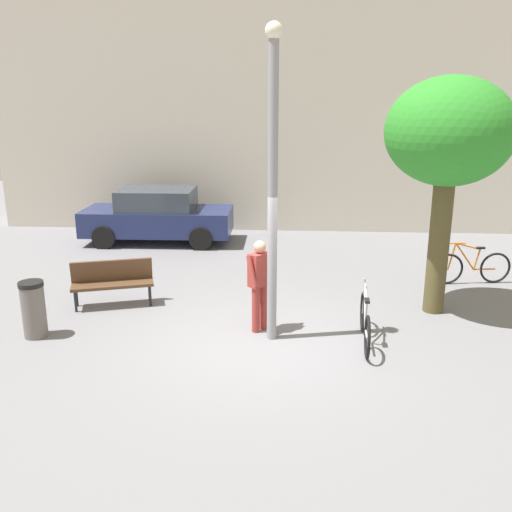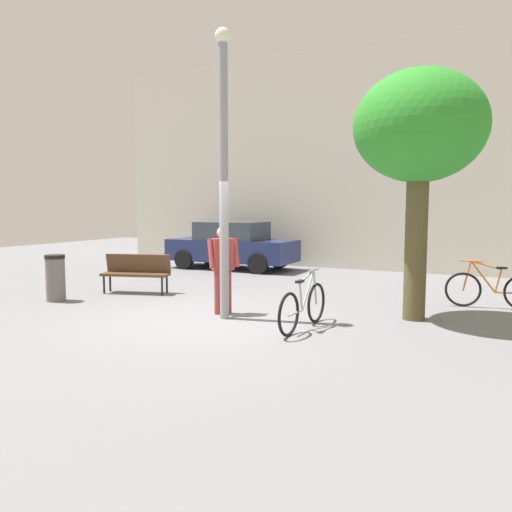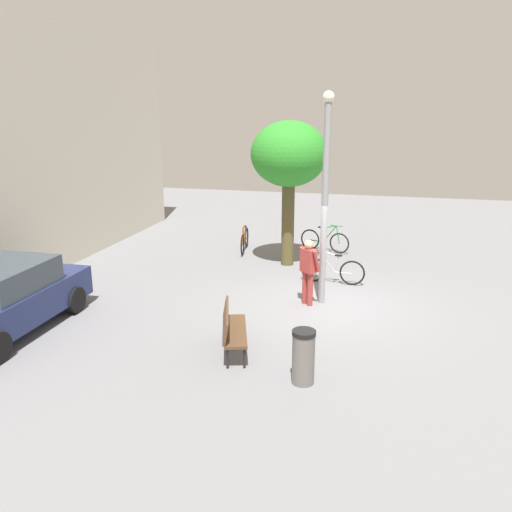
{
  "view_description": "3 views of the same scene",
  "coord_description": "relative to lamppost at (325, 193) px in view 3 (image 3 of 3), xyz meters",
  "views": [
    {
      "loc": [
        0.43,
        -8.8,
        4.08
      ],
      "look_at": [
        -0.26,
        1.91,
        0.99
      ],
      "focal_mm": 39.1,
      "sensor_mm": 36.0,
      "label": 1
    },
    {
      "loc": [
        4.74,
        -7.64,
        2.06
      ],
      "look_at": [
        -0.22,
        2.14,
        0.97
      ],
      "focal_mm": 35.09,
      "sensor_mm": 36.0,
      "label": 2
    },
    {
      "loc": [
        -12.38,
        -1.26,
        4.74
      ],
      "look_at": [
        0.06,
        1.88,
        1.13
      ],
      "focal_mm": 36.52,
      "sensor_mm": 36.0,
      "label": 3
    }
  ],
  "objects": [
    {
      "name": "parked_car_navy",
      "position": [
        -3.51,
        6.47,
        -2.04
      ],
      "size": [
        4.22,
        1.86,
        1.55
      ],
      "color": "navy",
      "rests_on": "ground_plane"
    },
    {
      "name": "person_by_lamppost",
      "position": [
        -0.22,
        0.33,
        -1.85
      ],
      "size": [
        0.56,
        0.59,
        1.67
      ],
      "color": "#9E3833",
      "rests_on": "ground_plane"
    },
    {
      "name": "bicycle_silver",
      "position": [
        1.59,
        -0.1,
        -2.43
      ],
      "size": [
        0.15,
        1.81,
        0.97
      ],
      "color": "black",
      "rests_on": "ground_plane"
    },
    {
      "name": "bicycle_orange",
      "position": [
        4.36,
        3.23,
        -2.43
      ],
      "size": [
        1.8,
        0.3,
        0.97
      ],
      "color": "black",
      "rests_on": "ground_plane"
    },
    {
      "name": "ground_plane",
      "position": [
        -0.12,
        -0.18,
        -2.81
      ],
      "size": [
        36.0,
        36.0,
        0.0
      ],
      "primitive_type": "plane",
      "color": "slate"
    },
    {
      "name": "lamppost",
      "position": [
        0.0,
        0.0,
        0.0
      ],
      "size": [
        0.28,
        0.28,
        5.17
      ],
      "color": "gray",
      "rests_on": "ground_plane"
    },
    {
      "name": "plaza_tree",
      "position": [
        3.13,
        1.49,
        0.57
      ],
      "size": [
        2.32,
        2.32,
        4.45
      ],
      "color": "brown",
      "rests_on": "ground_plane"
    },
    {
      "name": "bicycle_green",
      "position": [
        5.01,
        0.53,
        -2.43
      ],
      "size": [
        0.58,
        1.75,
        0.97
      ],
      "color": "black",
      "rests_on": "ground_plane"
    },
    {
      "name": "park_bench",
      "position": [
        -3.25,
        1.41,
        -2.27
      ],
      "size": [
        1.67,
        0.92,
        0.92
      ],
      "color": "#513823",
      "rests_on": "ground_plane"
    },
    {
      "name": "trash_bin",
      "position": [
        -4.14,
        -0.19,
        -2.3
      ],
      "size": [
        0.42,
        0.42,
        1.01
      ],
      "color": "#66605B",
      "rests_on": "ground_plane"
    }
  ]
}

